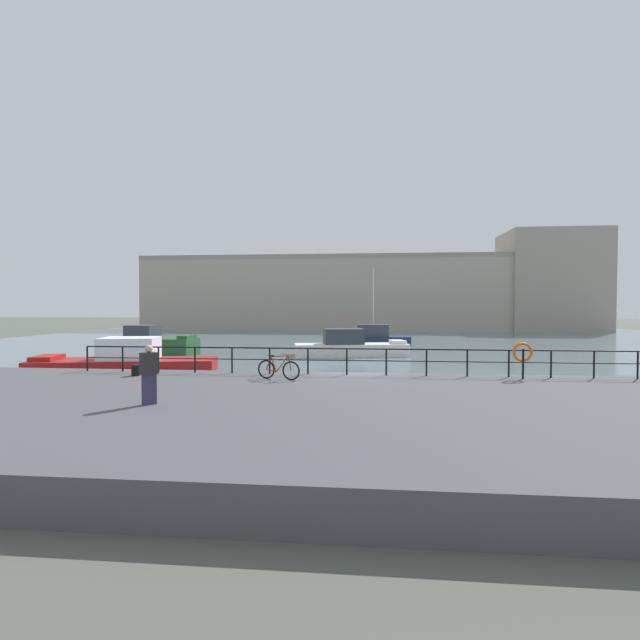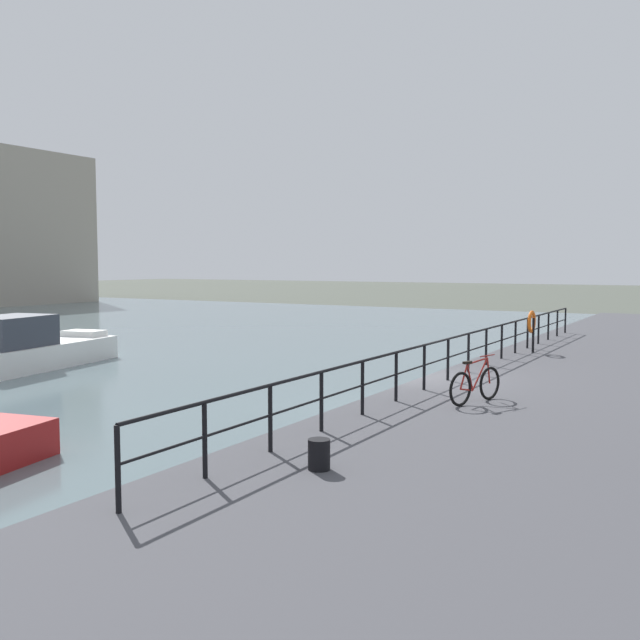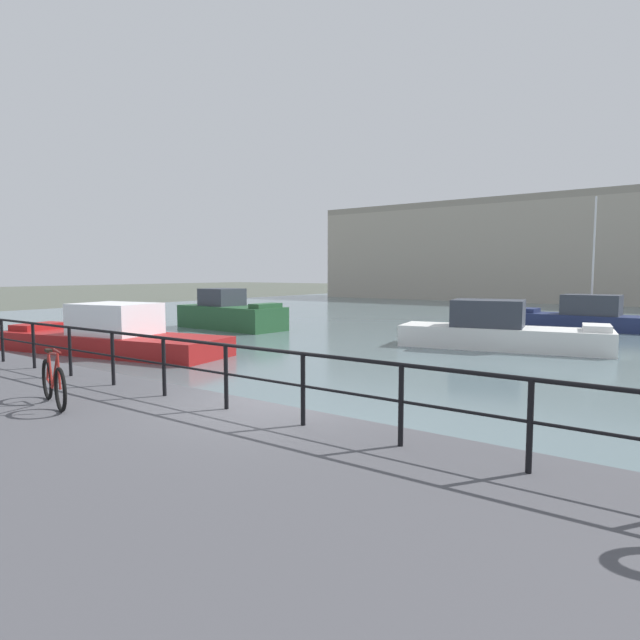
{
  "view_description": "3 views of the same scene",
  "coord_description": "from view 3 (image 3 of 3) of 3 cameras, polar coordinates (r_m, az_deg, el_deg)",
  "views": [
    {
      "loc": [
        0.68,
        -20.44,
        3.71
      ],
      "look_at": [
        -2.02,
        5.91,
        2.91
      ],
      "focal_mm": 27.55,
      "sensor_mm": 36.0,
      "label": 1
    },
    {
      "loc": [
        -17.12,
        -6.91,
        3.83
      ],
      "look_at": [
        -1.11,
        2.48,
        2.36
      ],
      "focal_mm": 39.77,
      "sensor_mm": 36.0,
      "label": 2
    },
    {
      "loc": [
        5.97,
        -6.73,
        3.12
      ],
      "look_at": [
        -1.31,
        3.3,
        2.01
      ],
      "focal_mm": 29.87,
      "sensor_mm": 36.0,
      "label": 3
    }
  ],
  "objects": [
    {
      "name": "moored_harbor_tender",
      "position": [
        32.63,
        26.69,
        0.36
      ],
      "size": [
        7.27,
        2.24,
        7.19
      ],
      "rotation": [
        0.0,
        0.0,
        3.13
      ],
      "color": "navy",
      "rests_on": "water_basin"
    },
    {
      "name": "moored_red_daysailer",
      "position": [
        23.01,
        18.7,
        -1.14
      ],
      "size": [
        8.45,
        3.78,
        1.99
      ],
      "rotation": [
        0.0,
        0.0,
        0.19
      ],
      "color": "white",
      "rests_on": "water_basin"
    },
    {
      "name": "moored_white_yacht",
      "position": [
        22.27,
        -21.48,
        -1.6
      ],
      "size": [
        10.08,
        4.62,
        1.93
      ],
      "rotation": [
        0.0,
        0.0,
        3.34
      ],
      "color": "maroon",
      "rests_on": "water_basin"
    },
    {
      "name": "parked_bicycle",
      "position": [
        9.97,
        -26.66,
        -5.99
      ],
      "size": [
        1.71,
        0.57,
        0.98
      ],
      "rotation": [
        0.0,
        0.0,
        -0.29
      ],
      "color": "black",
      "rests_on": "quay_promenade"
    },
    {
      "name": "ground_plane",
      "position": [
        9.52,
        -5.47,
        -14.03
      ],
      "size": [
        240.0,
        240.0,
        0.0
      ],
      "primitive_type": "plane",
      "color": "#4C5147"
    },
    {
      "name": "moored_blue_motorboat",
      "position": [
        30.0,
        -9.6,
        0.63
      ],
      "size": [
        6.59,
        2.88,
        2.22
      ],
      "rotation": [
        0.0,
        0.0,
        -0.06
      ],
      "color": "#23512D",
      "rests_on": "water_basin"
    },
    {
      "name": "water_basin",
      "position": [
        37.54,
        26.66,
        -0.21
      ],
      "size": [
        80.0,
        60.0,
        0.01
      ],
      "primitive_type": "cube",
      "color": "slate",
      "rests_on": "ground_plane"
    },
    {
      "name": "quay_railing",
      "position": [
        7.72,
        -1.84,
        -5.94
      ],
      "size": [
        25.33,
        0.07,
        1.08
      ],
      "color": "black",
      "rests_on": "quay_promenade"
    }
  ]
}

